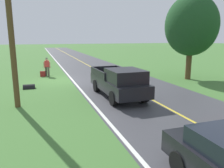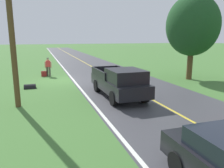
# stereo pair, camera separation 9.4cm
# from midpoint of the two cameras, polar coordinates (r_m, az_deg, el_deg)

# --- Properties ---
(ground_plane) EXTENTS (200.00, 200.00, 0.00)m
(ground_plane) POSITION_cam_midpoint_polar(r_m,az_deg,el_deg) (19.12, -12.63, 0.95)
(ground_plane) COLOR #427033
(road_surface) EXTENTS (7.31, 120.00, 0.00)m
(road_surface) POSITION_cam_midpoint_polar(r_m,az_deg,el_deg) (20.01, 0.00, 1.73)
(road_surface) COLOR #3D3D42
(road_surface) RESTS_ON ground
(lane_edge_line) EXTENTS (0.16, 117.60, 0.00)m
(lane_edge_line) POSITION_cam_midpoint_polar(r_m,az_deg,el_deg) (19.23, -9.88, 1.14)
(lane_edge_line) COLOR silver
(lane_edge_line) RESTS_ON ground
(lane_centre_line) EXTENTS (0.14, 117.60, 0.00)m
(lane_centre_line) POSITION_cam_midpoint_polar(r_m,az_deg,el_deg) (20.01, 0.00, 1.74)
(lane_centre_line) COLOR gold
(lane_centre_line) RESTS_ON ground
(hitchhiker_walking) EXTENTS (0.62, 0.53, 1.75)m
(hitchhiker_walking) POSITION_cam_midpoint_polar(r_m,az_deg,el_deg) (21.33, -16.03, 4.56)
(hitchhiker_walking) COLOR #4C473D
(hitchhiker_walking) RESTS_ON ground
(suitcase_carried) EXTENTS (0.47, 0.23, 0.50)m
(suitcase_carried) POSITION_cam_midpoint_polar(r_m,az_deg,el_deg) (21.37, -17.04, 2.54)
(suitcase_carried) COLOR maroon
(suitcase_carried) RESTS_ON ground
(pickup_truck_passing) EXTENTS (2.19, 5.44, 1.82)m
(pickup_truck_passing) POSITION_cam_midpoint_polar(r_m,az_deg,el_deg) (13.20, 2.28, 0.59)
(pickup_truck_passing) COLOR black
(pickup_truck_passing) RESTS_ON ground
(tree_far_side_near) EXTENTS (4.35, 4.35, 7.02)m
(tree_far_side_near) POSITION_cam_midpoint_polar(r_m,az_deg,el_deg) (20.02, 20.21, 13.95)
(tree_far_side_near) COLOR brown
(tree_far_side_near) RESTS_ON ground
(utility_pole_roadside) EXTENTS (0.28, 0.28, 7.64)m
(utility_pole_roadside) POSITION_cam_midpoint_polar(r_m,az_deg,el_deg) (12.13, -24.29, 12.14)
(utility_pole_roadside) COLOR brown
(utility_pole_roadside) RESTS_ON ground
(drainage_culvert) EXTENTS (0.80, 0.60, 0.60)m
(drainage_culvert) POSITION_cam_midpoint_polar(r_m,az_deg,el_deg) (16.76, -20.23, -1.06)
(drainage_culvert) COLOR black
(drainage_culvert) RESTS_ON ground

